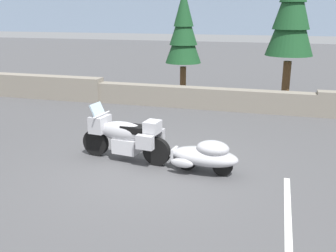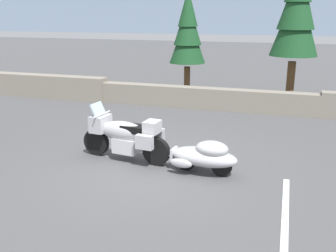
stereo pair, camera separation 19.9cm
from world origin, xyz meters
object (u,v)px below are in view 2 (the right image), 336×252
Objects in this scene: car_shaped_trailer at (204,156)px; pine_tree_far_right at (188,30)px; pine_tree_tall at (297,7)px; touring_motorcycle at (125,135)px.

pine_tree_far_right is at bearing 107.36° from car_shaped_trailer.
pine_tree_tall reaches higher than car_shaped_trailer.
pine_tree_tall reaches higher than pine_tree_far_right.
pine_tree_tall is (1.72, 7.42, 3.18)m from car_shaped_trailer.
car_shaped_trailer is at bearing -72.64° from pine_tree_far_right.
touring_motorcycle is 7.72m from pine_tree_far_right.
touring_motorcycle reaches higher than car_shaped_trailer.
car_shaped_trailer is (1.98, -0.23, -0.21)m from touring_motorcycle.
pine_tree_tall is (3.70, 7.18, 2.96)m from touring_motorcycle.
pine_tree_tall is 4.20m from pine_tree_far_right.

